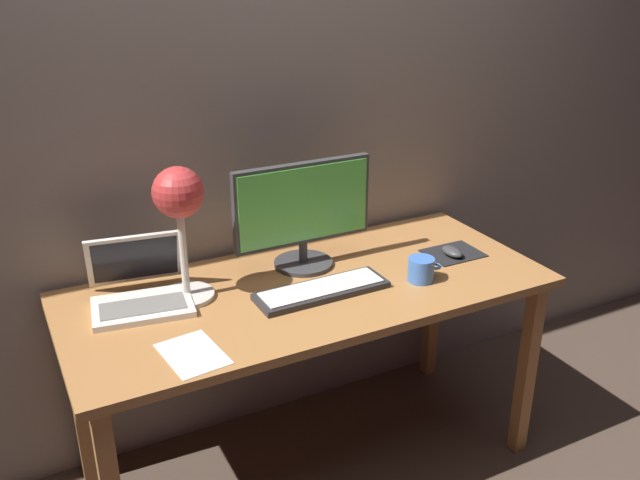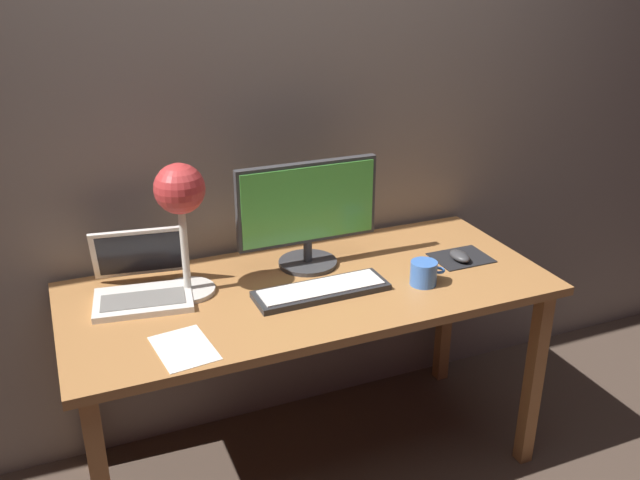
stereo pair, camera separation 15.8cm
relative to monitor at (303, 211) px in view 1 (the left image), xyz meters
The scene contains 11 objects.
ground_plane 0.96m from the monitor, 109.60° to the right, with size 4.80×4.80×0.00m, color #47382D.
back_wall 0.44m from the monitor, 101.91° to the left, with size 4.80×0.06×2.60m, color gray.
desk 0.32m from the monitor, 109.60° to the right, with size 1.60×0.70×0.74m.
monitor is the anchor object (origin of this frame).
keyboard_main 0.29m from the monitor, 100.58° to the right, with size 0.44×0.15×0.03m.
laptop 0.59m from the monitor, behind, with size 0.34×0.33×0.21m.
desk_lamp 0.45m from the monitor, behind, with size 0.17×0.17×0.43m.
mousepad 0.59m from the monitor, 17.05° to the right, with size 0.20×0.16×0.00m, color black.
mouse 0.57m from the monitor, 19.52° to the right, with size 0.06×0.10×0.03m, color #38383A.
coffee_mug 0.45m from the monitor, 43.88° to the right, with size 0.12×0.09×0.08m.
paper_sheet_near_mouse 0.67m from the monitor, 144.38° to the right, with size 0.15×0.21×0.00m, color white.
Camera 1 is at (-0.89, -1.81, 1.77)m, focal length 38.36 mm.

